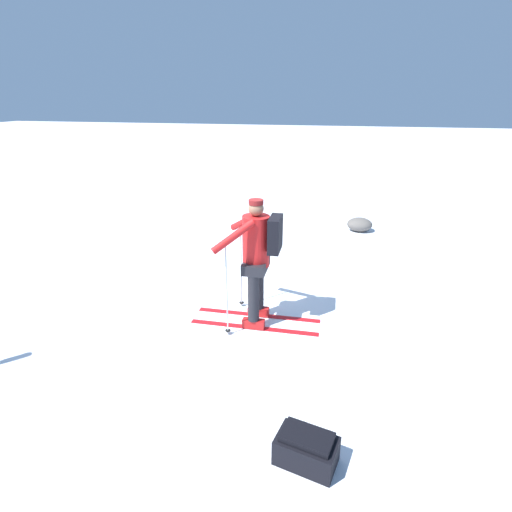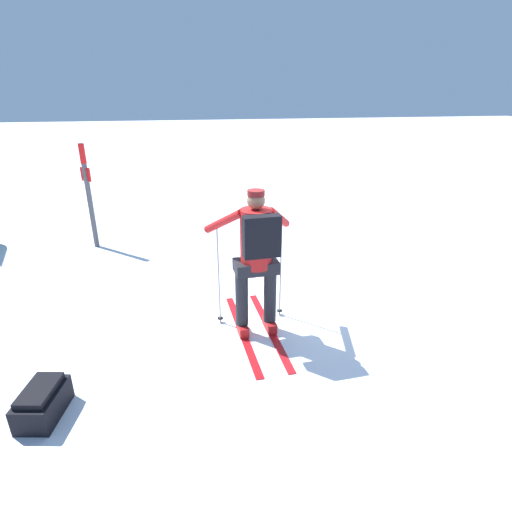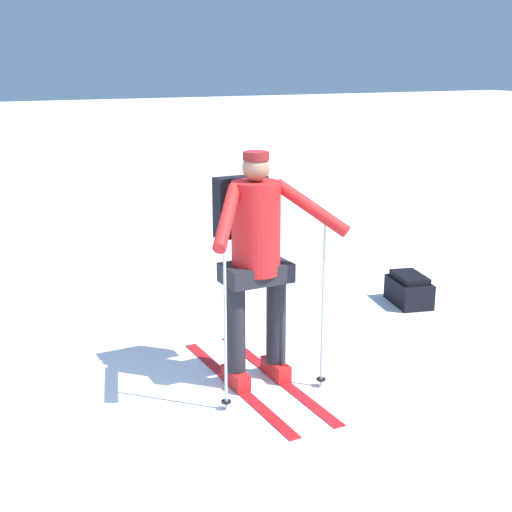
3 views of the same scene
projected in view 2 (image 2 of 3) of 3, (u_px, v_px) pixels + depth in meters
name	position (u px, v px, depth m)	size (l,w,h in m)	color
ground_plane	(279.00, 298.00, 5.66)	(80.00, 80.00, 0.00)	white
skier	(256.00, 254.00, 4.48)	(1.78, 1.07, 1.75)	red
dropped_backpack	(42.00, 402.00, 3.56)	(0.57, 0.42, 0.31)	black
trail_marker	(88.00, 188.00, 7.14)	(0.18, 0.19, 1.89)	#4C4C51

